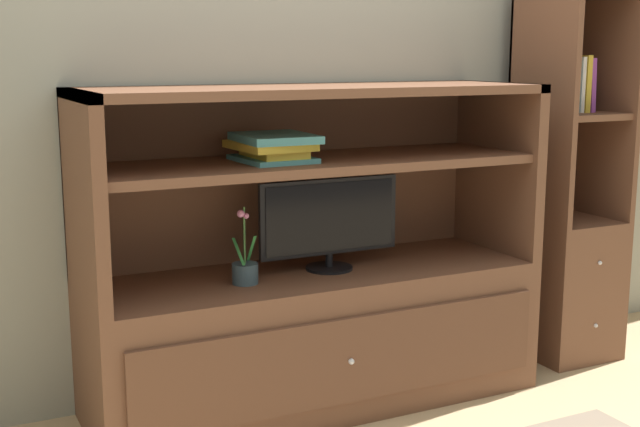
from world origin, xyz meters
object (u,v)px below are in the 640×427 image
at_px(media_console, 314,303).
at_px(tv_monitor, 329,221).
at_px(upright_book_row, 568,87).
at_px(bookshelf_tall, 565,234).
at_px(potted_plant, 245,270).
at_px(magazine_stack, 273,147).

height_order(media_console, tv_monitor, media_console).
bearing_deg(media_console, tv_monitor, -7.00).
height_order(tv_monitor, upright_book_row, upright_book_row).
bearing_deg(bookshelf_tall, potted_plant, -177.87).
height_order(media_console, upright_book_row, upright_book_row).
bearing_deg(tv_monitor, upright_book_row, 0.11).
bearing_deg(bookshelf_tall, magazine_stack, -179.40).
height_order(media_console, magazine_stack, media_console).
bearing_deg(upright_book_row, magazine_stack, -179.74).
bearing_deg(bookshelf_tall, upright_book_row, -167.18).
distance_m(magazine_stack, bookshelf_tall, 1.61).
xyz_separation_m(tv_monitor, upright_book_row, (1.24, 0.00, 0.52)).
bearing_deg(magazine_stack, tv_monitor, 1.02).
bearing_deg(magazine_stack, bookshelf_tall, 0.60).
relative_size(potted_plant, upright_book_row, 1.16).
relative_size(media_console, bookshelf_tall, 1.07).
bearing_deg(tv_monitor, magazine_stack, -178.98).
relative_size(media_console, potted_plant, 6.20).
xyz_separation_m(media_console, magazine_stack, (-0.18, -0.01, 0.66)).
distance_m(media_console, upright_book_row, 1.57).
height_order(potted_plant, upright_book_row, upright_book_row).
height_order(tv_monitor, potted_plant, tv_monitor).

